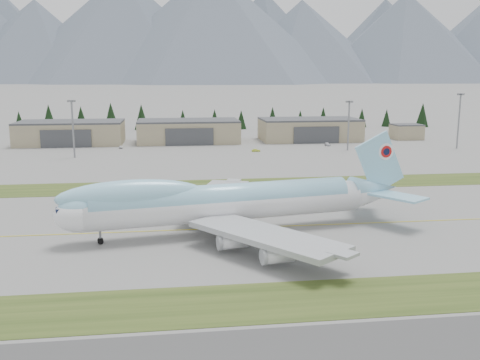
{
  "coord_description": "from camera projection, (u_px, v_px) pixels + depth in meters",
  "views": [
    {
      "loc": [
        -23.81,
        -108.72,
        32.05
      ],
      "look_at": [
        -7.94,
        12.16,
        8.0
      ],
      "focal_mm": 40.0,
      "sensor_mm": 36.0,
      "label": 1
    }
  ],
  "objects": [
    {
      "name": "ground",
      "position": [
        284.0,
        226.0,
        115.01
      ],
      "size": [
        7000.0,
        7000.0,
        0.0
      ],
      "primitive_type": "plane",
      "color": "slate",
      "rests_on": "ground"
    },
    {
      "name": "grass_strip_near",
      "position": [
        338.0,
        298.0,
        78.04
      ],
      "size": [
        400.0,
        14.0,
        0.08
      ],
      "primitive_type": "cube",
      "color": "#2D4117",
      "rests_on": "ground"
    },
    {
      "name": "grass_strip_far",
      "position": [
        252.0,
        185.0,
        158.78
      ],
      "size": [
        400.0,
        18.0,
        0.08
      ],
      "primitive_type": "cube",
      "color": "#2D4117",
      "rests_on": "ground"
    },
    {
      "name": "taxiway_line_main",
      "position": [
        284.0,
        226.0,
        115.01
      ],
      "size": [
        400.0,
        0.4,
        0.02
      ],
      "primitive_type": "cube",
      "color": "gold",
      "rests_on": "ground"
    },
    {
      "name": "boeing_747_freighter",
      "position": [
        225.0,
        202.0,
        109.12
      ],
      "size": [
        76.41,
        64.77,
        20.04
      ],
      "rotation": [
        0.0,
        0.0,
        0.17
      ],
      "color": "white",
      "rests_on": "ground"
    },
    {
      "name": "hangar_left",
      "position": [
        71.0,
        133.0,
        250.83
      ],
      "size": [
        48.0,
        26.6,
        10.8
      ],
      "color": "tan",
      "rests_on": "ground"
    },
    {
      "name": "hangar_center",
      "position": [
        188.0,
        131.0,
        257.86
      ],
      "size": [
        48.0,
        26.6,
        10.8
      ],
      "color": "tan",
      "rests_on": "ground"
    },
    {
      "name": "hangar_right",
      "position": [
        309.0,
        129.0,
        265.52
      ],
      "size": [
        48.0,
        26.6,
        10.8
      ],
      "color": "tan",
      "rests_on": "ground"
    },
    {
      "name": "control_shed",
      "position": [
        406.0,
        132.0,
        270.37
      ],
      "size": [
        14.0,
        12.0,
        7.6
      ],
      "color": "tan",
      "rests_on": "ground"
    },
    {
      "name": "floodlight_masts",
      "position": [
        231.0,
        115.0,
        218.52
      ],
      "size": [
        196.13,
        9.2,
        24.15
      ],
      "color": "gray",
      "rests_on": "ground"
    },
    {
      "name": "service_vehicle_a",
      "position": [
        121.0,
        148.0,
        236.83
      ],
      "size": [
        2.02,
        3.67,
        1.18
      ],
      "primitive_type": "imported",
      "rotation": [
        0.0,
        0.0,
        0.19
      ],
      "color": "silver",
      "rests_on": "ground"
    },
    {
      "name": "service_vehicle_b",
      "position": [
        256.0,
        152.0,
        226.64
      ],
      "size": [
        3.62,
        1.28,
        1.19
      ],
      "primitive_type": "imported",
      "rotation": [
        0.0,
        0.0,
        1.57
      ],
      "color": "#B2C731",
      "rests_on": "ground"
    },
    {
      "name": "service_vehicle_c",
      "position": [
        327.0,
        146.0,
        245.7
      ],
      "size": [
        2.13,
        4.61,
        1.3
      ],
      "primitive_type": "imported",
      "rotation": [
        0.0,
        0.0,
        -0.07
      ],
      "color": "silver",
      "rests_on": "ground"
    },
    {
      "name": "conifer_belt",
      "position": [
        188.0,
        118.0,
        317.59
      ],
      "size": [
        272.33,
        15.66,
        16.4
      ],
      "color": "black",
      "rests_on": "ground"
    },
    {
      "name": "mountain_ridge_front",
      "position": [
        143.0,
        27.0,
        2181.93
      ],
      "size": [
        4311.03,
        1297.01,
        513.55
      ],
      "color": "#505E6B",
      "rests_on": "ground"
    },
    {
      "name": "mountain_ridge_rear",
      "position": [
        178.0,
        34.0,
        2892.22
      ],
      "size": [
        4466.2,
        1013.07,
        506.53
      ],
      "color": "#505E6B",
      "rests_on": "ground"
    }
  ]
}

